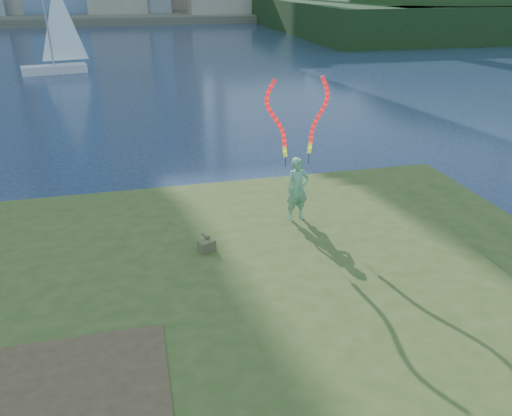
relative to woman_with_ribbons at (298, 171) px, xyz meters
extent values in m
plane|color=#18253D|center=(-3.29, -2.11, -2.20)|extent=(320.00, 320.00, 0.00)
cube|color=#384719|center=(-3.29, -4.61, -2.05)|extent=(20.00, 18.00, 0.30)
cube|color=#384719|center=(-3.29, -4.31, -1.80)|extent=(17.00, 15.00, 0.30)
cube|color=#384719|center=(-3.29, -4.11, -1.55)|extent=(14.00, 12.00, 0.30)
cube|color=#47331E|center=(-5.49, -5.31, -1.39)|extent=(3.20, 3.00, 0.02)
cube|color=#4B4637|center=(-3.29, 92.89, -1.60)|extent=(320.00, 40.00, 1.20)
cube|color=black|center=(51.71, 57.89, -0.20)|extent=(70.00, 42.00, 4.00)
imported|color=#16782E|center=(0.00, -0.03, -0.52)|extent=(0.71, 0.54, 1.75)
cylinder|color=black|center=(-0.34, 0.02, 0.27)|extent=(0.02, 0.02, 0.30)
cylinder|color=black|center=(0.34, 0.16, 0.27)|extent=(0.02, 0.02, 0.30)
cube|color=#4F4E2D|center=(-2.65, -1.20, -1.26)|extent=(0.46, 0.39, 0.28)
cylinder|color=#4F4E2D|center=(-2.65, -1.02, -1.07)|extent=(0.19, 0.27, 0.09)
cube|color=beige|center=(-9.87, 30.78, -1.91)|extent=(5.00, 2.43, 0.67)
cylinder|color=gray|center=(-9.87, 30.78, 1.83)|extent=(0.13, 0.13, 7.28)
camera|label=1|loc=(-3.98, -11.70, 4.61)|focal=35.00mm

